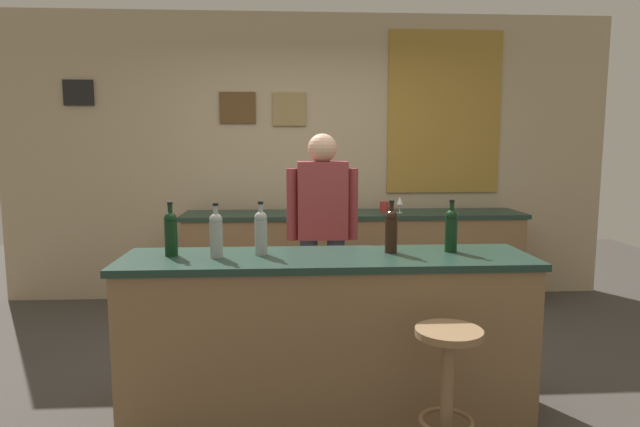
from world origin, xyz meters
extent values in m
plane|color=#423D38|center=(0.00, 0.00, 0.00)|extent=(10.00, 10.00, 0.00)
cube|color=tan|center=(0.00, 2.03, 1.40)|extent=(6.00, 0.06, 2.80)
cube|color=black|center=(-2.20, 1.99, 2.03)|extent=(0.28, 0.02, 0.24)
cube|color=brown|center=(-0.70, 1.99, 1.89)|extent=(0.35, 0.02, 0.30)
cube|color=#997F4C|center=(-0.20, 1.99, 1.88)|extent=(0.32, 0.02, 0.32)
cube|color=#A87F33|center=(1.34, 1.99, 1.85)|extent=(1.13, 0.02, 1.59)
cube|color=olive|center=(0.00, -0.40, 0.44)|extent=(2.27, 0.57, 0.88)
cube|color=#1E382D|center=(0.00, -0.40, 0.90)|extent=(2.32, 0.60, 0.04)
cube|color=olive|center=(0.40, 1.65, 0.43)|extent=(3.13, 0.53, 0.86)
cube|color=#1E382D|center=(0.40, 1.65, 0.88)|extent=(3.20, 0.56, 0.04)
cylinder|color=#384766|center=(0.13, 0.50, 0.43)|extent=(0.13, 0.13, 0.86)
cylinder|color=#384766|center=(-0.07, 0.50, 0.43)|extent=(0.13, 0.13, 0.86)
cube|color=maroon|center=(0.03, 0.50, 1.14)|extent=(0.36, 0.20, 0.56)
sphere|color=tan|center=(0.03, 0.50, 1.51)|extent=(0.21, 0.21, 0.21)
cylinder|color=maroon|center=(0.25, 0.50, 1.11)|extent=(0.08, 0.08, 0.52)
cylinder|color=maroon|center=(-0.19, 0.50, 1.11)|extent=(0.08, 0.08, 0.52)
cylinder|color=olive|center=(0.53, -0.97, 0.32)|extent=(0.06, 0.06, 0.65)
torus|color=olive|center=(0.53, -0.97, 0.22)|extent=(0.26, 0.26, 0.02)
cylinder|color=olive|center=(0.53, -0.97, 0.66)|extent=(0.32, 0.32, 0.03)
cylinder|color=black|center=(-0.88, -0.35, 1.02)|extent=(0.07, 0.07, 0.20)
sphere|color=black|center=(-0.88, -0.35, 1.13)|extent=(0.07, 0.07, 0.07)
cylinder|color=black|center=(-0.88, -0.35, 1.17)|extent=(0.03, 0.03, 0.09)
cylinder|color=black|center=(-0.88, -0.35, 1.22)|extent=(0.03, 0.03, 0.02)
cylinder|color=#999E99|center=(-0.62, -0.41, 1.02)|extent=(0.07, 0.07, 0.20)
sphere|color=#999E99|center=(-0.62, -0.41, 1.13)|extent=(0.07, 0.07, 0.07)
cylinder|color=#999E99|center=(-0.62, -0.41, 1.17)|extent=(0.03, 0.03, 0.09)
cylinder|color=black|center=(-0.62, -0.41, 1.22)|extent=(0.03, 0.03, 0.02)
cylinder|color=#999E99|center=(-0.38, -0.35, 1.02)|extent=(0.07, 0.07, 0.20)
sphere|color=#999E99|center=(-0.38, -0.35, 1.13)|extent=(0.07, 0.07, 0.07)
cylinder|color=#999E99|center=(-0.38, -0.35, 1.17)|extent=(0.03, 0.03, 0.09)
cylinder|color=black|center=(-0.38, -0.35, 1.22)|extent=(0.03, 0.03, 0.02)
cylinder|color=black|center=(0.37, -0.34, 1.02)|extent=(0.07, 0.07, 0.20)
sphere|color=black|center=(0.37, -0.34, 1.13)|extent=(0.07, 0.07, 0.07)
cylinder|color=black|center=(0.37, -0.34, 1.17)|extent=(0.03, 0.03, 0.09)
cylinder|color=black|center=(0.37, -0.34, 1.22)|extent=(0.03, 0.03, 0.02)
cylinder|color=black|center=(0.73, -0.33, 1.02)|extent=(0.07, 0.07, 0.20)
sphere|color=black|center=(0.73, -0.33, 1.13)|extent=(0.07, 0.07, 0.07)
cylinder|color=black|center=(0.73, -0.33, 1.17)|extent=(0.03, 0.03, 0.09)
cylinder|color=black|center=(0.73, -0.33, 1.22)|extent=(0.03, 0.03, 0.02)
cylinder|color=silver|center=(0.01, 1.59, 0.90)|extent=(0.06, 0.06, 0.00)
cylinder|color=silver|center=(0.01, 1.59, 0.94)|extent=(0.01, 0.01, 0.07)
cone|color=silver|center=(0.01, 1.59, 1.02)|extent=(0.07, 0.07, 0.08)
cylinder|color=silver|center=(0.38, 1.62, 0.90)|extent=(0.06, 0.06, 0.00)
cylinder|color=silver|center=(0.38, 1.62, 0.94)|extent=(0.01, 0.01, 0.07)
cone|color=silver|center=(0.38, 1.62, 1.02)|extent=(0.07, 0.07, 0.08)
cylinder|color=silver|center=(0.83, 1.60, 0.90)|extent=(0.06, 0.06, 0.00)
cylinder|color=silver|center=(0.83, 1.60, 0.94)|extent=(0.01, 0.01, 0.07)
cone|color=silver|center=(0.83, 1.60, 1.02)|extent=(0.07, 0.07, 0.08)
cylinder|color=#B2332D|center=(0.70, 1.71, 0.95)|extent=(0.08, 0.08, 0.09)
torus|color=#B2332D|center=(0.76, 1.71, 0.95)|extent=(0.06, 0.01, 0.06)
camera|label=1|loc=(-0.22, -3.41, 1.55)|focal=30.53mm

